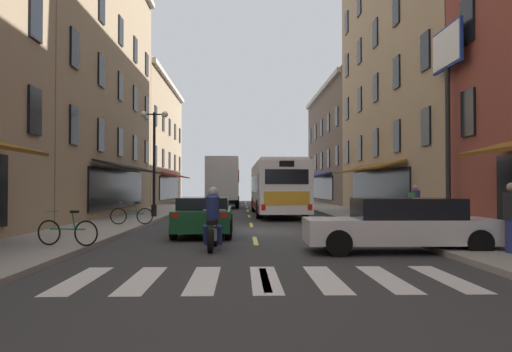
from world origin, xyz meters
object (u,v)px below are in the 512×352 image
(box_truck, at_px, (223,183))
(pedestrian_mid, at_px, (512,217))
(sedan_far, at_px, (226,196))
(bicycle_mid, at_px, (132,215))
(street_lamp_twin, at_px, (154,158))
(sedan_near, at_px, (401,225))
(sedan_mid, at_px, (204,215))
(motorcycle_rider, at_px, (213,223))
(billboard_sign, at_px, (447,77))
(pedestrian_near, at_px, (415,203))
(bicycle_near, at_px, (68,232))
(transit_bus, at_px, (276,187))

(box_truck, xyz_separation_m, pedestrian_mid, (7.67, -28.19, -1.02))
(sedan_far, relative_size, bicycle_mid, 2.70)
(street_lamp_twin, bearing_deg, sedan_near, -57.42)
(sedan_mid, xyz_separation_m, street_lamp_twin, (-3.22, 8.75, 2.46))
(sedan_far, xyz_separation_m, motorcycle_rider, (0.72, -35.80, -0.02))
(billboard_sign, relative_size, sedan_near, 1.53)
(sedan_far, height_order, motorcycle_rider, motorcycle_rider)
(sedan_near, height_order, pedestrian_near, pedestrian_near)
(bicycle_near, bearing_deg, sedan_mid, 52.87)
(pedestrian_near, bearing_deg, bicycle_mid, -130.33)
(sedan_far, distance_m, pedestrian_near, 30.12)
(transit_bus, bearing_deg, pedestrian_near, -61.83)
(pedestrian_near, bearing_deg, sedan_far, 158.05)
(bicycle_mid, bearing_deg, sedan_near, -42.91)
(transit_bus, xyz_separation_m, box_truck, (-3.48, 10.02, 0.36))
(sedan_mid, distance_m, pedestrian_mid, 9.61)
(transit_bus, xyz_separation_m, street_lamp_twin, (-6.55, -3.45, 1.51))
(street_lamp_twin, bearing_deg, transit_bus, 27.81)
(sedan_mid, height_order, sedan_far, sedan_far)
(box_truck, xyz_separation_m, sedan_far, (-0.04, 9.53, -1.26))
(sedan_far, distance_m, street_lamp_twin, 23.33)
(sedan_far, height_order, street_lamp_twin, street_lamp_twin)
(box_truck, height_order, motorcycle_rider, box_truck)
(pedestrian_near, relative_size, street_lamp_twin, 0.30)
(transit_bus, bearing_deg, sedan_near, -83.14)
(transit_bus, bearing_deg, billboard_sign, -64.89)
(billboard_sign, relative_size, pedestrian_mid, 4.53)
(motorcycle_rider, relative_size, bicycle_near, 1.23)
(billboard_sign, bearing_deg, box_truck, 112.41)
(bicycle_near, height_order, pedestrian_near, pedestrian_near)
(transit_bus, relative_size, sedan_far, 2.59)
(sedan_mid, bearing_deg, street_lamp_twin, 110.20)
(motorcycle_rider, bearing_deg, bicycle_mid, 116.87)
(bicycle_mid, bearing_deg, box_truck, 80.94)
(box_truck, distance_m, sedan_mid, 22.26)
(transit_bus, bearing_deg, motorcycle_rider, -99.77)
(billboard_sign, relative_size, bicycle_mid, 4.29)
(billboard_sign, bearing_deg, sedan_far, 106.03)
(sedan_near, distance_m, sedan_far, 36.85)
(box_truck, height_order, street_lamp_twin, street_lamp_twin)
(transit_bus, distance_m, street_lamp_twin, 7.55)
(sedan_mid, distance_m, bicycle_near, 5.33)
(transit_bus, xyz_separation_m, motorcycle_rider, (-2.80, -16.25, -0.92))
(transit_bus, xyz_separation_m, pedestrian_mid, (4.20, -18.17, -0.66))
(motorcycle_rider, distance_m, pedestrian_near, 10.43)
(sedan_mid, xyz_separation_m, bicycle_mid, (-3.17, 3.25, -0.18))
(transit_bus, bearing_deg, street_lamp_twin, -152.19)
(motorcycle_rider, xyz_separation_m, pedestrian_near, (7.80, 6.91, 0.28))
(box_truck, bearing_deg, sedan_near, -78.42)
(transit_bus, height_order, pedestrian_near, transit_bus)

